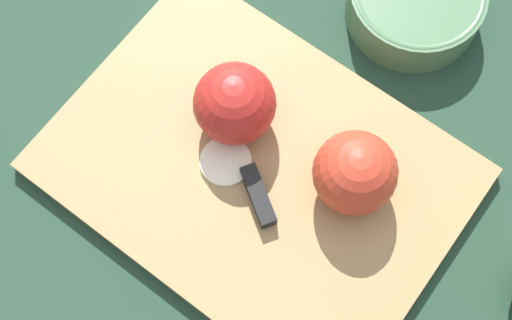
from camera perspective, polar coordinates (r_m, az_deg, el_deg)
name	(u,v)px	position (r m, az deg, el deg)	size (l,w,h in m)	color
ground_plane	(256,172)	(0.72, 0.00, -0.98)	(4.00, 4.00, 0.00)	#1E3828
cutting_board	(256,169)	(0.71, 0.00, -0.77)	(0.41, 0.31, 0.02)	#A37A4C
apple_half_left	(355,173)	(0.67, 7.94, -1.04)	(0.08, 0.08, 0.08)	red
apple_half_right	(234,104)	(0.69, -1.74, 4.51)	(0.08, 0.08, 0.08)	red
knife	(254,185)	(0.69, -0.17, -2.01)	(0.13, 0.10, 0.02)	silver
apple_slice	(226,162)	(0.71, -2.45, -0.12)	(0.05, 0.05, 0.01)	#EFE5C6
bowl	(415,1)	(0.79, 12.63, 12.27)	(0.14, 0.14, 0.05)	#4C704C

